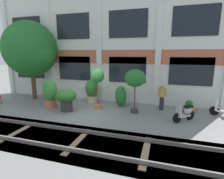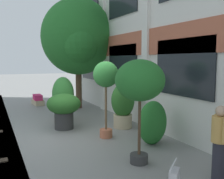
{
  "view_description": "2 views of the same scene",
  "coord_description": "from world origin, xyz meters",
  "views": [
    {
      "loc": [
        4.36,
        -8.7,
        3.35
      ],
      "look_at": [
        1.43,
        1.01,
        1.22
      ],
      "focal_mm": 28.0,
      "sensor_mm": 36.0,
      "label": 1
    },
    {
      "loc": [
        8.05,
        -2.39,
        2.47
      ],
      "look_at": [
        -0.22,
        1.46,
        1.43
      ],
      "focal_mm": 42.0,
      "sensor_mm": 36.0,
      "label": 2
    }
  ],
  "objects": [
    {
      "name": "potted_plant_terracotta_small",
      "position": [
        2.84,
        0.75,
        1.94
      ],
      "size": [
        1.16,
        1.16,
        2.49
      ],
      "color": "#333333",
      "rests_on": "ground"
    },
    {
      "name": "potted_plant_stone_basin",
      "position": [
        -2.35,
        0.26,
        0.94
      ],
      "size": [
        0.88,
        0.88,
        1.78
      ],
      "color": "#B76647",
      "rests_on": "ground"
    },
    {
      "name": "resident_by_doorway",
      "position": [
        4.31,
        1.76,
        0.83
      ],
      "size": [
        0.48,
        0.34,
        1.56
      ],
      "rotation": [
        0.0,
        0.0,
        -2.03
      ],
      "color": "#282833",
      "rests_on": "ground"
    },
    {
      "name": "potted_plant_square_trough",
      "position": [
        -6.63,
        -0.08,
        0.26
      ],
      "size": [
        1.03,
        0.56,
        0.56
      ],
      "color": "tan",
      "rests_on": "ground"
    },
    {
      "name": "apartment_facade",
      "position": [
        -0.0,
        2.99,
        4.46
      ],
      "size": [
        16.02,
        0.64,
        8.98
      ],
      "color": "silver",
      "rests_on": "ground"
    },
    {
      "name": "broadleaf_tree",
      "position": [
        -4.78,
        1.7,
        3.53
      ],
      "size": [
        3.85,
        3.66,
        5.53
      ],
      "color": "#4C3826",
      "rests_on": "ground"
    },
    {
      "name": "topiary_hedge",
      "position": [
        1.76,
        1.85,
        0.64
      ],
      "size": [
        1.08,
        1.28,
        1.28
      ],
      "primitive_type": "ellipsoid",
      "rotation": [
        0.0,
        0.0,
        1.99
      ],
      "color": "#236B28",
      "rests_on": "ground"
    },
    {
      "name": "potted_plant_ribbed_drum",
      "position": [
        -0.28,
        1.93,
        0.85
      ],
      "size": [
        0.85,
        0.85,
        1.62
      ],
      "color": "tan",
      "rests_on": "ground"
    },
    {
      "name": "ground_plane",
      "position": [
        0.0,
        0.0,
        0.0
      ],
      "size": [
        80.0,
        80.0,
        0.0
      ],
      "primitive_type": "plane",
      "color": "gray"
    },
    {
      "name": "potted_plant_tall_urn",
      "position": [
        0.58,
        0.88,
        1.86
      ],
      "size": [
        0.8,
        0.8,
        2.43
      ],
      "color": "#B76647",
      "rests_on": "ground"
    },
    {
      "name": "potted_plant_glazed_jar",
      "position": [
        -1.03,
        -0.06,
        0.78
      ],
      "size": [
        1.2,
        1.2,
        1.28
      ],
      "color": "#333333",
      "rests_on": "ground"
    }
  ]
}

